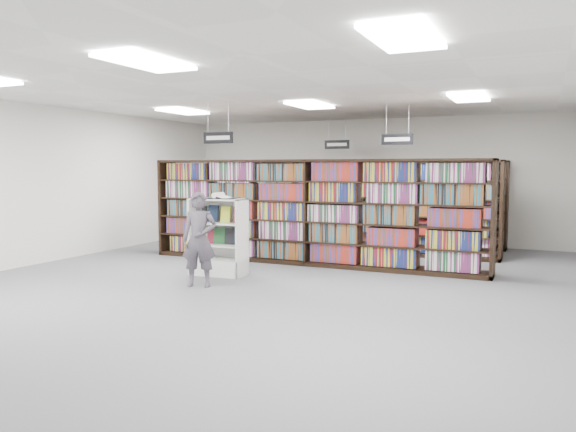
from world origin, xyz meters
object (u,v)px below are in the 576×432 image
at_px(open_book, 219,197).
at_px(bookshelf_row_near, 310,212).
at_px(shopper, 199,239).
at_px(endcap_display, 219,249).

bearing_deg(open_book, bookshelf_row_near, 54.46).
bearing_deg(shopper, bookshelf_row_near, 52.43).
xyz_separation_m(bookshelf_row_near, shopper, (-0.84, -2.70, -0.28)).
bearing_deg(shopper, endcap_display, 82.98).
relative_size(bookshelf_row_near, shopper, 4.52).
xyz_separation_m(open_book, shopper, (0.19, -0.93, -0.65)).
height_order(bookshelf_row_near, open_book, bookshelf_row_near).
xyz_separation_m(endcap_display, shopper, (0.24, -1.01, 0.30)).
bearing_deg(endcap_display, shopper, -80.40).
xyz_separation_m(endcap_display, open_book, (0.05, -0.08, 0.95)).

